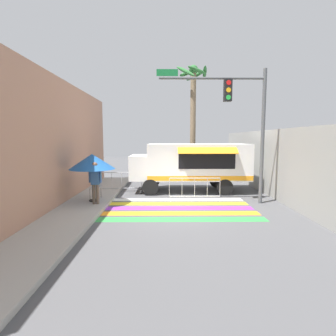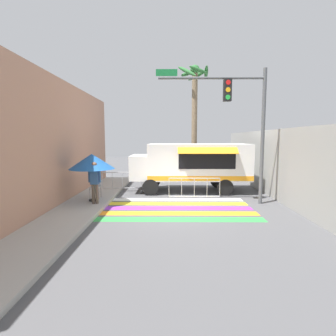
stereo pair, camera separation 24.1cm
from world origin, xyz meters
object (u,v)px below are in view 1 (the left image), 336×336
object	(u,v)px
vendor_person	(95,180)
patio_umbrella	(92,162)
palm_tree	(193,106)
traffic_signal_pole	(242,112)
barricade_side	(122,182)
barricade_front	(195,189)
food_truck	(189,163)
folding_chair	(96,185)

from	to	relation	value
vendor_person	patio_umbrella	bearing A→B (deg)	123.78
patio_umbrella	palm_tree	size ratio (longest dim) A/B	0.27
traffic_signal_pole	barricade_side	distance (m)	7.08
barricade_front	barricade_side	bearing A→B (deg)	150.88
food_truck	palm_tree	size ratio (longest dim) A/B	0.82
patio_umbrella	folding_chair	bearing A→B (deg)	93.12
barricade_side	vendor_person	bearing A→B (deg)	-99.39
patio_umbrella	barricade_side	size ratio (longest dim) A/B	0.95
vendor_person	barricade_side	size ratio (longest dim) A/B	0.80
patio_umbrella	barricade_side	xyz separation A→B (m)	(0.78, 2.75, -1.34)
palm_tree	vendor_person	bearing A→B (deg)	-124.13
vendor_person	barricade_front	distance (m)	4.44
folding_chair	palm_tree	xyz separation A→B (m)	(5.00, 5.89, 4.26)
food_truck	vendor_person	size ratio (longest dim) A/B	3.59
food_truck	patio_umbrella	world-z (taller)	food_truck
food_truck	traffic_signal_pole	bearing A→B (deg)	-53.97
patio_umbrella	barricade_front	size ratio (longest dim) A/B	0.87
food_truck	traffic_signal_pole	world-z (taller)	traffic_signal_pole
barricade_side	food_truck	bearing A→B (deg)	1.98
patio_umbrella	barricade_front	bearing A→B (deg)	8.77
food_truck	barricade_front	xyz separation A→B (m)	(0.09, -2.19, -1.02)
vendor_person	folding_chair	bearing A→B (deg)	111.60
traffic_signal_pole	barricade_side	xyz separation A→B (m)	(-5.61, 2.61, -3.44)
folding_chair	vendor_person	xyz separation A→B (m)	(0.28, -1.08, 0.40)
patio_umbrella	vendor_person	bearing A→B (deg)	-63.58
folding_chair	food_truck	bearing A→B (deg)	28.78
traffic_signal_pole	patio_umbrella	world-z (taller)	traffic_signal_pole
vendor_person	food_truck	bearing A→B (deg)	46.41
food_truck	folding_chair	size ratio (longest dim) A/B	6.37
traffic_signal_pole	folding_chair	xyz separation A→B (m)	(-6.42, 0.45, -3.23)
traffic_signal_pole	folding_chair	bearing A→B (deg)	175.96
traffic_signal_pole	patio_umbrella	xyz separation A→B (m)	(-6.39, -0.14, -2.10)
traffic_signal_pole	barricade_front	bearing A→B (deg)	163.89
food_truck	folding_chair	bearing A→B (deg)	-152.72
traffic_signal_pole	folding_chair	size ratio (longest dim) A/B	5.88
food_truck	barricade_front	bearing A→B (deg)	-87.71
food_truck	barricade_side	xyz separation A→B (m)	(-3.62, -0.12, -1.02)
food_truck	folding_chair	xyz separation A→B (m)	(-4.43, -2.28, -0.81)
vendor_person	barricade_side	world-z (taller)	vendor_person
folding_chair	barricade_side	xyz separation A→B (m)	(0.81, 2.16, -0.21)
food_truck	barricade_front	size ratio (longest dim) A/B	2.65
folding_chair	barricade_front	distance (m)	4.52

